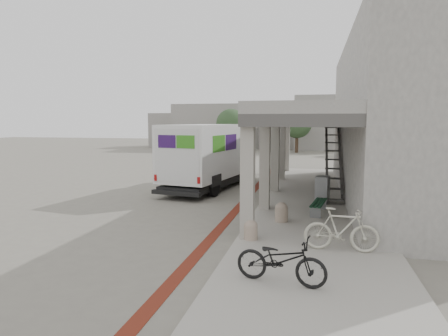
% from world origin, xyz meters
% --- Properties ---
extents(ground, '(120.00, 120.00, 0.00)m').
position_xyz_m(ground, '(0.00, 0.00, 0.00)').
color(ground, slate).
rests_on(ground, ground).
extents(bike_lane_stripe, '(0.35, 40.00, 0.01)m').
position_xyz_m(bike_lane_stripe, '(1.00, 2.00, 0.01)').
color(bike_lane_stripe, maroon).
rests_on(bike_lane_stripe, ground).
extents(sidewalk, '(4.40, 28.00, 0.12)m').
position_xyz_m(sidewalk, '(4.00, 0.00, 0.06)').
color(sidewalk, '#9E998E').
rests_on(sidewalk, ground).
extents(transit_building, '(7.60, 17.00, 7.00)m').
position_xyz_m(transit_building, '(6.83, 4.50, 3.40)').
color(transit_building, gray).
rests_on(transit_building, ground).
extents(distant_backdrop, '(28.00, 10.00, 6.50)m').
position_xyz_m(distant_backdrop, '(-2.84, 35.89, 2.70)').
color(distant_backdrop, gray).
rests_on(distant_backdrop, ground).
extents(tree_left, '(3.20, 3.20, 4.80)m').
position_xyz_m(tree_left, '(-5.00, 28.00, 3.18)').
color(tree_left, '#38281C').
rests_on(tree_left, ground).
extents(tree_mid, '(3.20, 3.20, 4.80)m').
position_xyz_m(tree_mid, '(2.00, 30.00, 3.18)').
color(tree_mid, '#38281C').
rests_on(tree_mid, ground).
extents(tree_right, '(3.20, 3.20, 4.80)m').
position_xyz_m(tree_right, '(10.00, 29.00, 3.18)').
color(tree_right, '#38281C').
rests_on(tree_right, ground).
extents(fedex_truck, '(3.60, 8.04, 3.31)m').
position_xyz_m(fedex_truck, '(-1.30, 5.27, 1.76)').
color(fedex_truck, black).
rests_on(fedex_truck, ground).
extents(bench, '(0.65, 1.82, 0.42)m').
position_xyz_m(bench, '(4.14, 0.13, 0.42)').
color(bench, slate).
rests_on(bench, sidewalk).
extents(bollard_near, '(0.39, 0.39, 0.58)m').
position_xyz_m(bollard_near, '(2.23, -3.64, 0.41)').
color(bollard_near, gray).
rests_on(bollard_near, sidewalk).
extents(bollard_far, '(0.43, 0.43, 0.65)m').
position_xyz_m(bollard_far, '(2.91, -1.38, 0.44)').
color(bollard_far, gray).
rests_on(bollard_far, sidewalk).
extents(utility_cabinet, '(0.63, 0.76, 1.11)m').
position_xyz_m(utility_cabinet, '(4.30, 2.07, 0.68)').
color(utility_cabinet, gray).
rests_on(utility_cabinet, sidewalk).
extents(bicycle_black, '(2.02, 1.02, 1.01)m').
position_xyz_m(bicycle_black, '(3.32, -6.58, 0.63)').
color(bicycle_black, black).
rests_on(bicycle_black, sidewalk).
extents(bicycle_cream, '(1.93, 0.60, 1.15)m').
position_xyz_m(bicycle_cream, '(4.67, -4.15, 0.69)').
color(bicycle_cream, '#B9B7A3').
rests_on(bicycle_cream, sidewalk).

